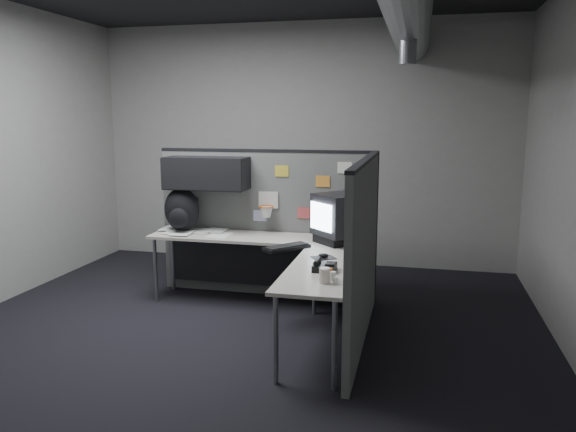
% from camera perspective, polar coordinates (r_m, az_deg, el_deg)
% --- Properties ---
extents(room, '(5.62, 5.62, 3.22)m').
position_cam_1_polar(room, '(4.71, 1.06, 11.45)').
color(room, black).
rests_on(room, ground).
extents(partition_back, '(2.44, 0.42, 1.63)m').
position_cam_1_polar(partition_back, '(6.19, -3.89, 0.90)').
color(partition_back, '#5B5D5C').
rests_on(partition_back, ground).
extents(partition_right, '(0.07, 2.23, 1.63)m').
position_cam_1_polar(partition_right, '(4.97, 7.68, -3.55)').
color(partition_right, '#5B5D5C').
rests_on(partition_right, ground).
extents(desk, '(2.31, 2.11, 0.73)m').
position_cam_1_polar(desk, '(5.65, -1.55, -3.94)').
color(desk, beige).
rests_on(desk, ground).
extents(monitor, '(0.61, 0.61, 0.49)m').
position_cam_1_polar(monitor, '(5.62, 5.26, -0.19)').
color(monitor, black).
rests_on(monitor, desk).
extents(keyboard, '(0.43, 0.46, 0.04)m').
position_cam_1_polar(keyboard, '(5.37, -0.13, -3.20)').
color(keyboard, black).
rests_on(keyboard, desk).
extents(mouse, '(0.26, 0.24, 0.04)m').
position_cam_1_polar(mouse, '(5.05, 3.63, -4.12)').
color(mouse, black).
rests_on(mouse, desk).
extents(phone, '(0.19, 0.20, 0.09)m').
position_cam_1_polar(phone, '(4.65, 3.69, -5.13)').
color(phone, black).
rests_on(phone, desk).
extents(bottles, '(0.14, 0.17, 0.08)m').
position_cam_1_polar(bottles, '(4.37, 4.33, -6.15)').
color(bottles, silver).
rests_on(bottles, desk).
extents(cup, '(0.09, 0.09, 0.12)m').
position_cam_1_polar(cup, '(4.31, 3.75, -6.05)').
color(cup, beige).
rests_on(cup, desk).
extents(papers, '(0.85, 0.56, 0.02)m').
position_cam_1_polar(papers, '(6.24, -9.46, -1.54)').
color(papers, white).
rests_on(papers, desk).
extents(backpack, '(0.43, 0.40, 0.48)m').
position_cam_1_polar(backpack, '(6.25, -10.76, 0.56)').
color(backpack, black).
rests_on(backpack, desk).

